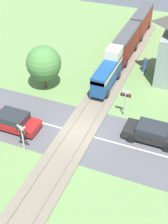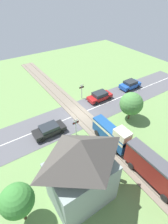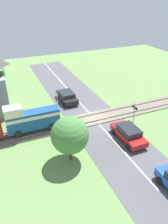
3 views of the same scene
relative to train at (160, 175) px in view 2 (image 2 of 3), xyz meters
The scene contains 13 objects.
ground_plane 14.32m from the train, 90.00° to the right, with size 60.00×60.00×0.00m, color #66894C.
road_surface 14.31m from the train, 90.00° to the right, with size 48.00×6.40×0.02m.
track_bed 14.31m from the train, 90.00° to the right, with size 2.80×48.00×0.24m.
train is the anchor object (origin of this frame).
car_near_crossing 16.47m from the train, 108.00° to the right, with size 4.33×1.98×1.47m.
car_far_side 13.99m from the train, 66.14° to the right, with size 4.28×2.02×1.38m.
car_behind_queue 19.92m from the train, 128.22° to the right, with size 4.06×2.04×1.52m.
crossing_signal_west_approach 18.00m from the train, 98.95° to the right, with size 0.90×0.18×2.73m.
crossing_signal_east_approach 10.97m from the train, 75.21° to the right, with size 0.90×0.18×2.73m.
station_building 7.72m from the train, 25.63° to the right, with size 5.71×4.29×7.71m.
pedestrian_by_station 3.85m from the train, 44.27° to the right, with size 0.43×0.43×1.74m.
tree_by_station 12.72m from the train, 20.07° to the right, with size 2.69×2.69×4.48m.
tree_roadside_hedge 10.77m from the train, 121.08° to the right, with size 3.30×3.30×4.30m.
Camera 2 is at (11.24, 18.11, 16.61)m, focal length 28.00 mm.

